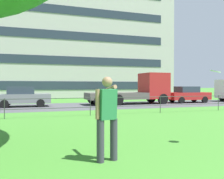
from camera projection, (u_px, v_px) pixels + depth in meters
street_strip at (73, 106)px, 18.43m from camera, size 80.00×7.03×0.01m
park_fence at (90, 103)px, 12.57m from camera, size 33.82×0.04×1.00m
person_thrower at (107, 116)px, 4.96m from camera, size 0.51×0.82×1.79m
frisbee at (215, 71)px, 6.27m from camera, size 0.38×0.38×0.09m
car_grey_center at (23, 97)px, 17.89m from camera, size 4.01×1.84×1.54m
flatbed_truck_left at (139, 90)px, 20.92m from camera, size 7.37×2.62×2.75m
car_red_far_left at (188, 94)px, 22.29m from camera, size 4.03×1.87×1.54m
apartment_building_background at (75, 32)px, 36.60m from camera, size 28.60×11.62×20.11m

